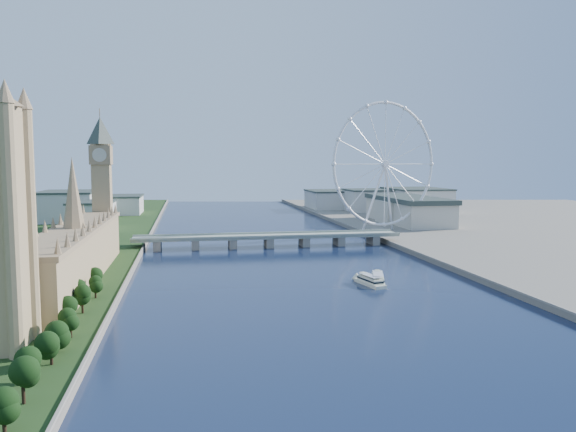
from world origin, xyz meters
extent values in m
plane|color=#1A2849|center=(0.00, 0.00, 0.00)|extent=(2000.00, 2000.00, 0.00)
cube|color=tan|center=(-128.00, 170.00, 17.00)|extent=(24.00, 200.00, 28.00)
cone|color=#937A59|center=(-128.00, 170.00, 53.00)|extent=(12.00, 12.00, 40.00)
cube|color=tan|center=(-128.00, 278.00, 43.00)|extent=(13.00, 13.00, 80.00)
cube|color=#937A59|center=(-128.00, 278.00, 75.00)|extent=(15.00, 15.00, 14.00)
pyramid|color=#2D3833|center=(-128.00, 278.00, 103.00)|extent=(20.02, 20.02, 20.00)
cube|color=gray|center=(0.00, 300.00, 8.50)|extent=(220.00, 22.00, 2.00)
cube|color=gray|center=(-90.00, 300.00, 3.75)|extent=(6.00, 20.00, 7.50)
cube|color=gray|center=(-60.00, 300.00, 3.75)|extent=(6.00, 20.00, 7.50)
cube|color=gray|center=(-30.00, 300.00, 3.75)|extent=(6.00, 20.00, 7.50)
cube|color=gray|center=(0.00, 300.00, 3.75)|extent=(6.00, 20.00, 7.50)
cube|color=gray|center=(30.00, 300.00, 3.75)|extent=(6.00, 20.00, 7.50)
cube|color=gray|center=(60.00, 300.00, 3.75)|extent=(6.00, 20.00, 7.50)
cube|color=gray|center=(90.00, 300.00, 3.75)|extent=(6.00, 20.00, 7.50)
torus|color=silver|center=(120.00, 355.00, 68.00)|extent=(113.60, 39.12, 118.60)
cylinder|color=silver|center=(120.00, 355.00, 68.00)|extent=(7.25, 6.61, 6.00)
cube|color=gray|center=(117.00, 365.00, 4.00)|extent=(14.00, 10.00, 2.00)
cube|color=beige|center=(-160.00, 430.00, 16.00)|extent=(40.00, 60.00, 26.00)
cube|color=beige|center=(-200.00, 520.00, 19.00)|extent=(60.00, 80.00, 32.00)
cube|color=beige|center=(-150.00, 600.00, 14.00)|extent=(50.00, 70.00, 22.00)
cube|color=beige|center=(180.00, 580.00, 17.00)|extent=(60.00, 60.00, 28.00)
cube|color=beige|center=(240.00, 560.00, 18.00)|extent=(70.00, 90.00, 30.00)
cube|color=beige|center=(140.00, 640.00, 15.00)|extent=(60.00, 80.00, 24.00)
camera|label=1|loc=(-65.85, -155.67, 69.73)|focal=35.00mm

